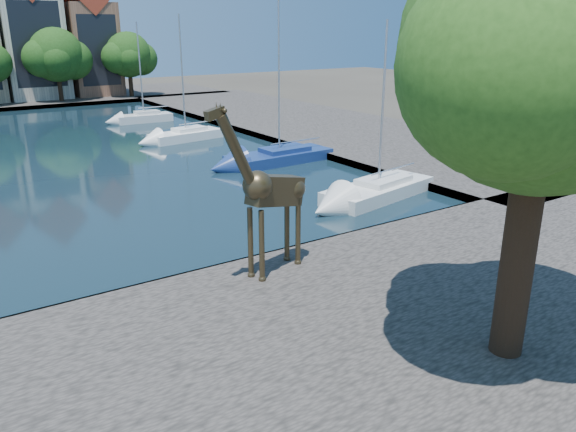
# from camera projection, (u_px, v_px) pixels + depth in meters

# --- Properties ---
(ground) EXTENTS (160.00, 160.00, 0.00)m
(ground) POSITION_uv_depth(u_px,v_px,m) (107.00, 306.00, 17.64)
(ground) COLOR #38332B
(ground) RESTS_ON ground
(near_quay) EXTENTS (50.00, 14.00, 0.50)m
(near_quay) POSITION_uv_depth(u_px,v_px,m) (203.00, 423.00, 12.03)
(near_quay) COLOR #4F4944
(near_quay) RESTS_ON ground
(right_quay) EXTENTS (14.00, 52.00, 0.50)m
(right_quay) POSITION_uv_depth(u_px,v_px,m) (309.00, 123.00, 49.60)
(right_quay) COLOR #4F4944
(right_quay) RESTS_ON ground
(plane_tree) EXTENTS (8.32, 6.40, 10.62)m
(plane_tree) POSITION_uv_depth(u_px,v_px,m) (550.00, 59.00, 12.07)
(plane_tree) COLOR #332114
(plane_tree) RESTS_ON near_quay
(townhouse_east_mid) EXTENTS (6.43, 9.18, 16.65)m
(townhouse_east_mid) POSITION_uv_depth(u_px,v_px,m) (28.00, 29.00, 63.70)
(townhouse_east_mid) COLOR beige
(townhouse_east_mid) RESTS_ON far_quay
(townhouse_east_end) EXTENTS (5.44, 9.18, 14.43)m
(townhouse_east_end) POSITION_uv_depth(u_px,v_px,m) (87.00, 38.00, 67.42)
(townhouse_east_end) COLOR brown
(townhouse_east_end) RESTS_ON far_quay
(far_tree_east) EXTENTS (7.54, 5.80, 7.84)m
(far_tree_east) POSITION_uv_depth(u_px,v_px,m) (57.00, 57.00, 61.12)
(far_tree_east) COLOR #332114
(far_tree_east) RESTS_ON far_quay
(far_tree_far_east) EXTENTS (6.76, 5.20, 7.36)m
(far_tree_far_east) POSITION_uv_depth(u_px,v_px,m) (129.00, 56.00, 65.36)
(far_tree_far_east) COLOR #332114
(far_tree_far_east) RESTS_ON far_quay
(giraffe_statue) EXTENTS (3.96, 1.50, 5.74)m
(giraffe_statue) POSITION_uv_depth(u_px,v_px,m) (269.00, 191.00, 17.97)
(giraffe_statue) COLOR #3D321E
(giraffe_statue) RESTS_ON near_quay
(sailboat_right_a) EXTENTS (6.94, 3.55, 8.58)m
(sailboat_right_a) POSITION_uv_depth(u_px,v_px,m) (378.00, 187.00, 28.47)
(sailboat_right_a) COLOR silver
(sailboat_right_a) RESTS_ON water_basin
(sailboat_right_b) EXTENTS (7.10, 2.78, 10.28)m
(sailboat_right_b) POSITION_uv_depth(u_px,v_px,m) (279.00, 155.00, 35.82)
(sailboat_right_b) COLOR navy
(sailboat_right_b) RESTS_ON water_basin
(sailboat_right_c) EXTENTS (5.85, 2.79, 9.14)m
(sailboat_right_c) POSITION_uv_depth(u_px,v_px,m) (186.00, 133.00, 42.91)
(sailboat_right_c) COLOR white
(sailboat_right_c) RESTS_ON water_basin
(sailboat_right_d) EXTENTS (5.00, 1.91, 8.68)m
(sailboat_right_d) POSITION_uv_depth(u_px,v_px,m) (144.00, 116.00, 51.10)
(sailboat_right_d) COLOR silver
(sailboat_right_d) RESTS_ON water_basin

